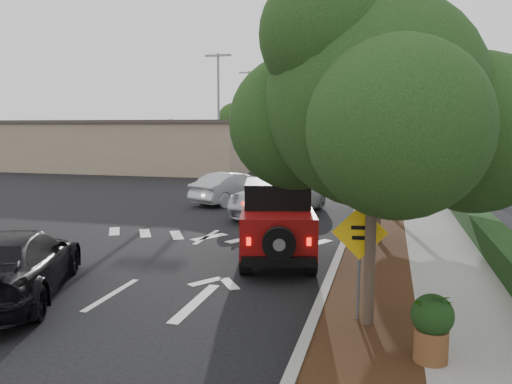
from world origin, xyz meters
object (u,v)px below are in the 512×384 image
(speed_hump_sign, at_px, (359,247))
(black_suv_oncoming, at_px, (12,264))
(red_jeep, at_px, (277,220))
(silver_suv_ahead, at_px, (279,196))

(speed_hump_sign, bearing_deg, black_suv_oncoming, 176.33)
(red_jeep, xyz_separation_m, silver_suv_ahead, (-1.44, 6.85, -0.31))
(red_jeep, bearing_deg, speed_hump_sign, -73.28)
(speed_hump_sign, bearing_deg, silver_suv_ahead, 102.65)
(silver_suv_ahead, distance_m, black_suv_oncoming, 12.03)
(black_suv_oncoming, xyz_separation_m, speed_hump_sign, (7.36, 0.42, 0.76))
(silver_suv_ahead, distance_m, speed_hump_sign, 11.82)
(black_suv_oncoming, bearing_deg, red_jeep, -159.51)
(red_jeep, relative_size, black_suv_oncoming, 0.86)
(red_jeep, distance_m, speed_hump_sign, 4.97)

